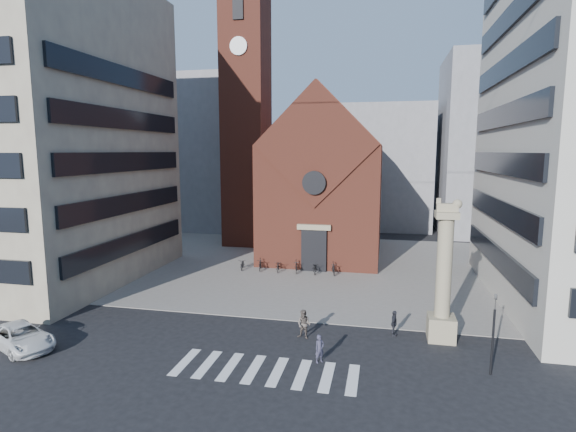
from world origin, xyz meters
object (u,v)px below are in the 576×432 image
Objects in this scene: pedestrian_1 at (304,324)px; white_car at (21,337)px; traffic_light at (493,332)px; pedestrian_0 at (320,349)px; scooter_0 at (243,264)px; lion_column at (443,285)px; pedestrian_2 at (394,323)px.

white_car is at bearing -150.35° from pedestrian_1.
traffic_light is 2.77× the size of pedestrian_0.
traffic_light reaches higher than white_car.
pedestrian_0 is at bearing -72.24° from scooter_0.
lion_column is 5.37× the size of pedestrian_2.
lion_column is 25.08m from white_car.
traffic_light is (1.99, -4.00, -1.17)m from lion_column.
pedestrian_2 is at bearing -48.29° from white_car.
white_car is (-24.09, -6.40, -2.77)m from lion_column.
pedestrian_0 is at bearing -58.72° from white_car.
pedestrian_0 is 20.24m from scooter_0.
pedestrian_2 is at bearing 5.16° from pedestrian_0.
pedestrian_0 is (17.28, 1.91, 0.09)m from white_car.
traffic_light is at bearing -63.54° from lion_column.
lion_column is at bearing 116.46° from traffic_light.
scooter_0 is at bearing 137.83° from traffic_light.
scooter_0 is (7.23, 19.47, -0.13)m from white_car.
white_car reaches higher than scooter_0.
pedestrian_2 is (-2.80, 0.00, -2.65)m from lion_column.
traffic_light is at bearing -54.17° from scooter_0.
traffic_light is 2.39× the size of pedestrian_1.
traffic_light is 10.57m from pedestrian_1.
lion_column reaches higher than pedestrian_1.
pedestrian_0 is 6.03m from pedestrian_2.
white_car is 16.61m from pedestrian_1.
pedestrian_1 is (15.89, 4.83, 0.21)m from white_car.
lion_column is 5.59× the size of pedestrian_0.
traffic_light is 2.23× the size of scooter_0.
traffic_light is 0.87× the size of white_car.
pedestrian_0 is 0.80× the size of scooter_0.
traffic_light is 8.95m from pedestrian_0.
traffic_light reaches higher than scooter_0.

